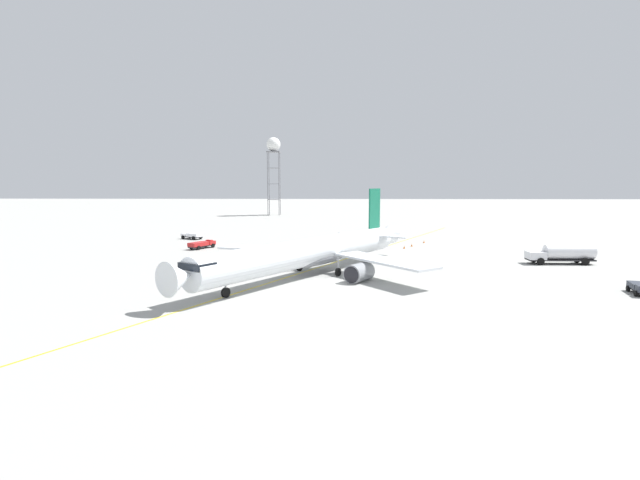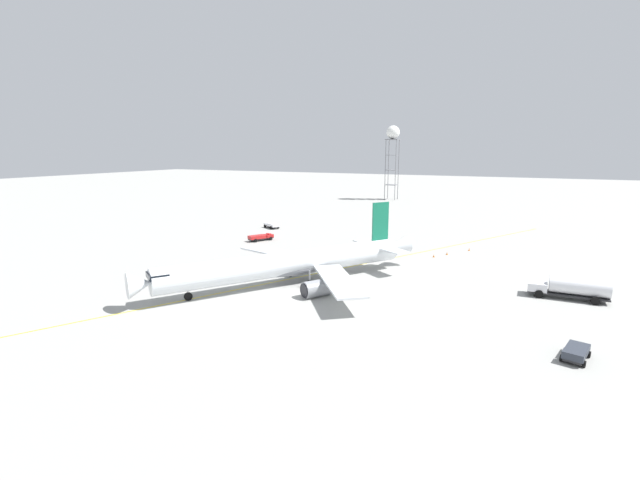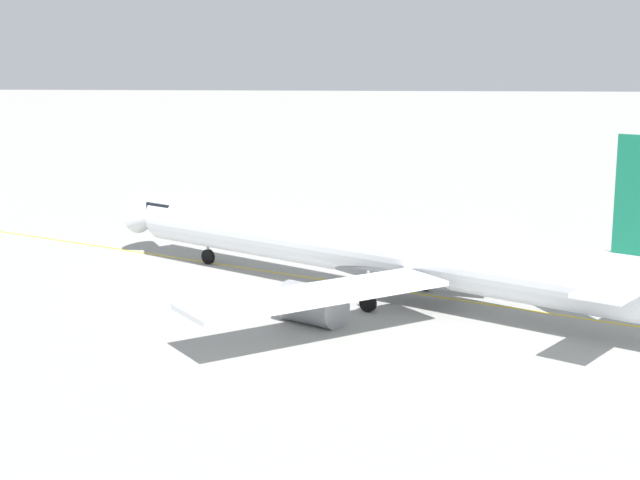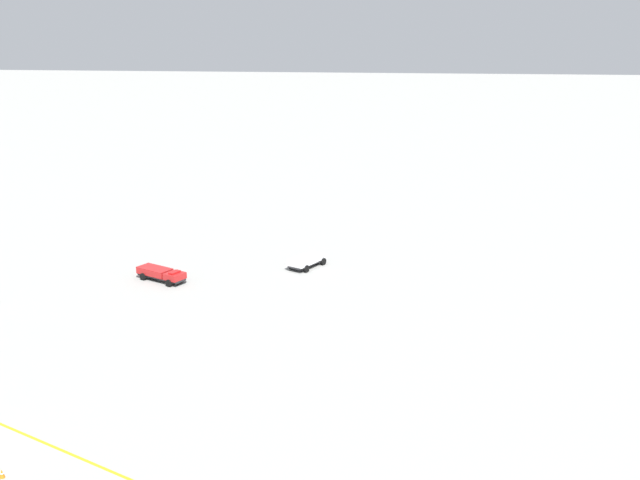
% 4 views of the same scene
% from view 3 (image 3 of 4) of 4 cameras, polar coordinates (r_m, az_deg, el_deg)
% --- Properties ---
extents(ground_plane, '(600.00, 600.00, 0.00)m').
position_cam_3_polar(ground_plane, '(58.62, -2.56, -3.88)').
color(ground_plane, '#9E9E99').
extents(airliner_main, '(39.02, 29.52, 11.28)m').
position_cam_3_polar(airliner_main, '(59.50, 3.66, -0.73)').
color(airliner_main, silver).
rests_on(airliner_main, ground_plane).
extents(taxiway_centreline, '(126.58, 66.59, 0.01)m').
position_cam_3_polar(taxiway_centreline, '(60.42, 7.72, -3.51)').
color(taxiway_centreline, yellow).
rests_on(taxiway_centreline, ground_plane).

